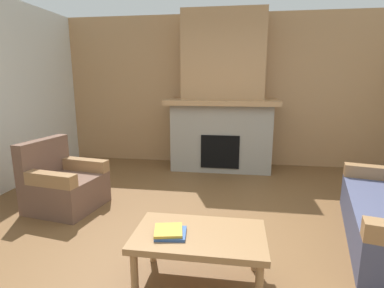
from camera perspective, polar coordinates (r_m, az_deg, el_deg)
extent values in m
plane|color=brown|center=(3.13, 2.58, -18.07)|extent=(9.00, 9.00, 0.00)
cube|color=tan|center=(5.70, 5.95, 9.86)|extent=(6.00, 0.12, 2.70)
cube|color=gray|center=(5.38, 5.56, 1.42)|extent=(1.70, 0.70, 1.15)
cube|color=black|center=(5.10, 5.31, -1.42)|extent=(0.64, 0.08, 0.56)
cube|color=tan|center=(5.25, 5.67, 7.92)|extent=(1.90, 0.82, 0.08)
cube|color=tan|center=(5.40, 5.94, 16.27)|extent=(1.40, 0.50, 1.47)
cube|color=#997047|center=(4.28, 32.37, -4.67)|extent=(0.85, 0.35, 0.15)
cube|color=brown|center=(4.10, -22.52, -8.40)|extent=(0.87, 0.87, 0.40)
cube|color=brown|center=(4.18, -26.25, -2.24)|extent=(0.26, 0.77, 0.45)
cube|color=#997047|center=(3.80, -25.86, -5.93)|extent=(0.77, 0.26, 0.15)
cube|color=#997047|center=(4.24, -20.15, -3.62)|extent=(0.77, 0.26, 0.15)
cube|color=#997047|center=(2.41, 1.39, -16.96)|extent=(1.00, 0.60, 0.05)
cylinder|color=#997047|center=(2.41, -10.79, -23.15)|extent=(0.06, 0.06, 0.38)
cylinder|color=#997047|center=(2.32, 12.51, -24.94)|extent=(0.06, 0.06, 0.38)
cylinder|color=#997047|center=(2.80, -7.40, -17.65)|extent=(0.06, 0.06, 0.38)
cylinder|color=#997047|center=(2.71, 11.83, -18.83)|extent=(0.06, 0.06, 0.38)
cube|color=#335699|center=(2.37, -4.00, -16.49)|extent=(0.25, 0.24, 0.02)
cube|color=gold|center=(2.37, -4.47, -15.93)|extent=(0.24, 0.25, 0.02)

